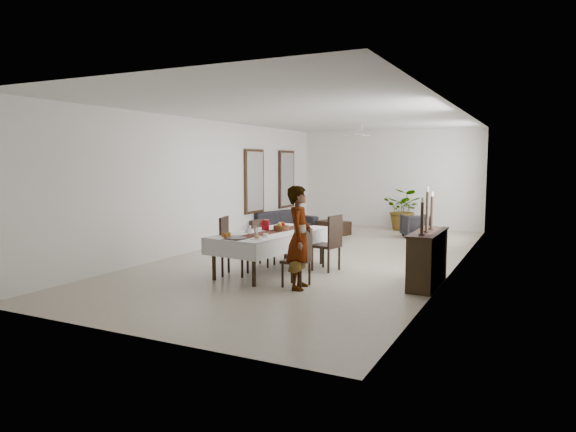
{
  "coord_description": "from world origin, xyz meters",
  "views": [
    {
      "loc": [
        4.5,
        -10.7,
        2.15
      ],
      "look_at": [
        -0.14,
        -1.3,
        1.05
      ],
      "focal_mm": 32.0,
      "sensor_mm": 36.0,
      "label": 1
    }
  ],
  "objects_px": {
    "woman": "(299,238)",
    "sideboard_body": "(428,259)",
    "sofa": "(282,223)",
    "dining_table_top": "(272,234)",
    "red_pitcher": "(265,225)"
  },
  "relations": [
    {
      "from": "dining_table_top",
      "to": "sideboard_body",
      "type": "xyz_separation_m",
      "value": [
        2.99,
        0.2,
        -0.29
      ]
    },
    {
      "from": "dining_table_top",
      "to": "woman",
      "type": "relative_size",
      "value": 1.42
    },
    {
      "from": "dining_table_top",
      "to": "sofa",
      "type": "bearing_deg",
      "value": 121.63
    },
    {
      "from": "dining_table_top",
      "to": "red_pitcher",
      "type": "xyz_separation_m",
      "value": [
        -0.24,
        0.19,
        0.14
      ]
    },
    {
      "from": "sofa",
      "to": "dining_table_top",
      "type": "bearing_deg",
      "value": -137.62
    },
    {
      "from": "woman",
      "to": "sideboard_body",
      "type": "height_order",
      "value": "woman"
    },
    {
      "from": "red_pitcher",
      "to": "sideboard_body",
      "type": "xyz_separation_m",
      "value": [
        3.23,
        0.01,
        -0.43
      ]
    },
    {
      "from": "red_pitcher",
      "to": "sofa",
      "type": "bearing_deg",
      "value": 113.06
    },
    {
      "from": "woman",
      "to": "sideboard_body",
      "type": "relative_size",
      "value": 1.14
    },
    {
      "from": "woman",
      "to": "dining_table_top",
      "type": "bearing_deg",
      "value": 33.17
    },
    {
      "from": "sofa",
      "to": "woman",
      "type": "bearing_deg",
      "value": -132.87
    },
    {
      "from": "woman",
      "to": "sofa",
      "type": "xyz_separation_m",
      "value": [
        -3.31,
        5.88,
        -0.54
      ]
    },
    {
      "from": "sofa",
      "to": "sideboard_body",
      "type": "bearing_deg",
      "value": -114.08
    },
    {
      "from": "dining_table_top",
      "to": "woman",
      "type": "xyz_separation_m",
      "value": [
        1.07,
        -1.01,
        0.13
      ]
    },
    {
      "from": "red_pitcher",
      "to": "dining_table_top",
      "type": "bearing_deg",
      "value": -37.96
    }
  ]
}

